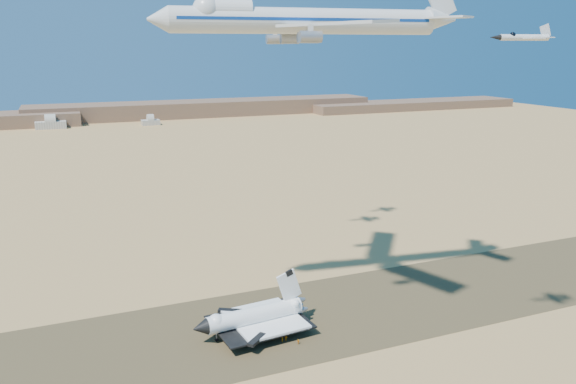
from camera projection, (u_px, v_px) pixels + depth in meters
name	position (u px, v px, depth m)	size (l,w,h in m)	color
ground	(268.00, 325.00, 167.65)	(1200.00, 1200.00, 0.00)	tan
runway	(268.00, 325.00, 167.65)	(600.00, 50.00, 0.06)	brown
ridgeline	(165.00, 112.00, 662.42)	(960.00, 90.00, 18.00)	brown
hangars	(46.00, 125.00, 571.77)	(200.50, 29.50, 30.00)	#B9B5A4
shuttle	(254.00, 318.00, 162.41)	(35.37, 23.75, 17.38)	white
carrier_747	(297.00, 21.00, 155.09)	(89.60, 68.47, 22.24)	silver
crew_a	(282.00, 339.00, 157.88)	(0.58, 0.38, 1.59)	orange
crew_b	(286.00, 337.00, 158.56)	(0.94, 0.54, 1.93)	orange
crew_c	(298.00, 342.00, 156.64)	(0.91, 0.47, 1.56)	orange
chase_jet_a	(523.00, 37.00, 124.57)	(14.75, 8.33, 3.71)	silver
chase_jet_d	(289.00, 30.00, 208.03)	(16.30, 9.00, 4.07)	silver
chase_jet_e	(317.00, 30.00, 223.57)	(15.86, 8.39, 3.95)	silver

